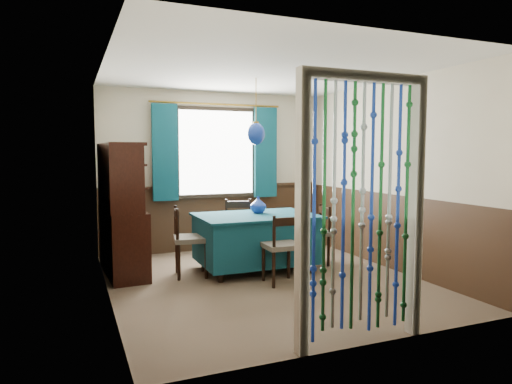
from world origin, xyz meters
name	(u,v)px	position (x,y,z in m)	size (l,w,h in m)	color
floor	(265,281)	(0.00, 0.00, 0.00)	(4.00, 4.00, 0.00)	brown
ceiling	(266,71)	(0.00, 0.00, 2.50)	(4.00, 4.00, 0.00)	silver
wall_back	(216,171)	(0.00, 2.00, 1.25)	(3.60, 3.60, 0.00)	beige
wall_front	(367,191)	(0.00, -2.00, 1.25)	(3.60, 3.60, 0.00)	beige
wall_left	(107,182)	(-1.80, 0.00, 1.25)	(4.00, 4.00, 0.00)	beige
wall_right	(389,175)	(1.80, 0.00, 1.25)	(4.00, 4.00, 0.00)	beige
wainscot_back	(216,218)	(0.00, 1.99, 0.50)	(3.60, 3.60, 0.00)	#362214
wainscot_front	(364,284)	(0.00, -1.99, 0.50)	(3.60, 3.60, 0.00)	#362214
wainscot_left	(110,252)	(-1.79, 0.00, 0.50)	(4.00, 4.00, 0.00)	#362214
wainscot_right	(387,231)	(1.79, 0.00, 0.50)	(4.00, 4.00, 0.00)	#362214
window	(216,153)	(0.00, 1.95, 1.55)	(1.32, 0.12, 1.42)	black
doorway	(362,215)	(0.00, -1.94, 1.05)	(1.16, 0.12, 2.18)	silver
dining_table	(256,238)	(0.09, 0.53, 0.43)	(1.54, 1.07, 0.74)	#0F4150
chair_near	(283,246)	(0.14, -0.18, 0.45)	(0.43, 0.41, 0.84)	black
chair_far	(239,228)	(0.09, 1.15, 0.46)	(0.52, 0.51, 0.87)	black
chair_left	(189,239)	(-0.80, 0.58, 0.47)	(0.48, 0.49, 0.88)	black
chair_right	(316,233)	(0.98, 0.51, 0.44)	(0.44, 0.45, 0.82)	black
sideboard	(122,229)	(-1.56, 1.01, 0.58)	(0.51, 1.30, 1.67)	black
pendant_lamp	(256,134)	(0.09, 0.53, 1.80)	(0.23, 0.23, 0.85)	olive
vase_table	(258,205)	(0.18, 0.67, 0.84)	(0.20, 0.20, 0.21)	navy
bowl_shelf	(129,185)	(-1.50, 0.71, 1.17)	(0.19, 0.19, 0.05)	beige
vase_sideboard	(124,199)	(-1.50, 1.28, 0.94)	(0.19, 0.19, 0.20)	beige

